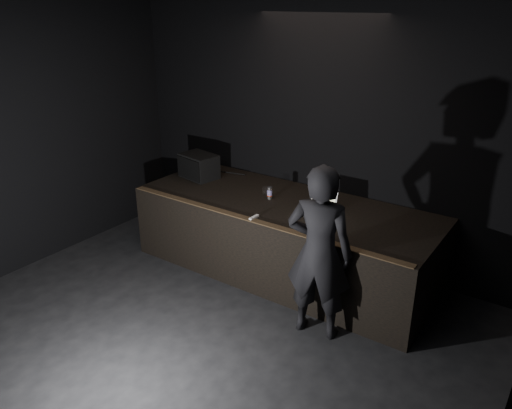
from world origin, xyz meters
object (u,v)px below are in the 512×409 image
(stage_riser, at_px, (284,237))
(person, at_px, (319,253))
(beer_can, at_px, (270,193))
(laptop, at_px, (321,206))
(stage_monitor, at_px, (199,166))

(stage_riser, relative_size, person, 2.04)
(person, bearing_deg, stage_riser, -55.04)
(beer_can, bearing_deg, laptop, 2.33)
(stage_monitor, xyz_separation_m, person, (2.57, -1.05, -0.20))
(laptop, height_order, person, person)
(stage_monitor, bearing_deg, stage_riser, 6.67)
(laptop, distance_m, beer_can, 0.75)
(person, bearing_deg, laptop, -74.76)
(stage_riser, distance_m, stage_monitor, 1.70)
(laptop, xyz_separation_m, person, (0.50, -0.97, -0.08))
(stage_monitor, distance_m, person, 2.79)
(stage_riser, distance_m, person, 1.47)
(laptop, height_order, beer_can, laptop)
(laptop, distance_m, person, 1.10)
(stage_monitor, bearing_deg, laptop, 8.25)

